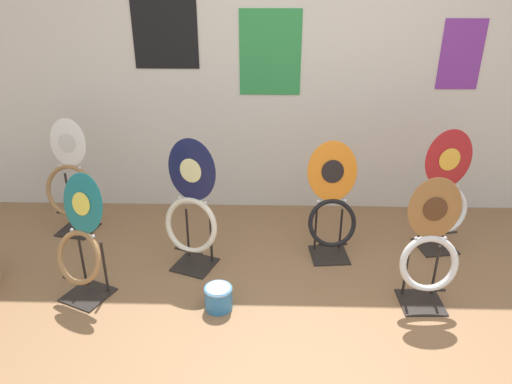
{
  "coord_description": "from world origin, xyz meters",
  "views": [
    {
      "loc": [
        -0.22,
        -2.13,
        2.12
      ],
      "look_at": [
        -0.3,
        1.09,
        0.55
      ],
      "focal_mm": 35.0,
      "sensor_mm": 36.0,
      "label": 1
    }
  ],
  "objects_px": {
    "toilet_seat_display_woodgrain": "(430,252)",
    "toilet_seat_display_teal_sax": "(81,241)",
    "toilet_seat_display_crimson_swirl": "(444,196)",
    "toilet_seat_display_navy_moon": "(191,210)",
    "paint_can": "(218,297)",
    "toilet_seat_display_white_plain": "(70,180)",
    "toilet_seat_display_orange_sun": "(332,207)"
  },
  "relations": [
    {
      "from": "toilet_seat_display_navy_moon",
      "to": "toilet_seat_display_teal_sax",
      "type": "xyz_separation_m",
      "value": [
        -0.67,
        -0.36,
        -0.05
      ]
    },
    {
      "from": "toilet_seat_display_crimson_swirl",
      "to": "toilet_seat_display_navy_moon",
      "type": "bearing_deg",
      "value": -170.84
    },
    {
      "from": "toilet_seat_display_orange_sun",
      "to": "toilet_seat_display_woodgrain",
      "type": "relative_size",
      "value": 0.99
    },
    {
      "from": "toilet_seat_display_crimson_swirl",
      "to": "toilet_seat_display_teal_sax",
      "type": "bearing_deg",
      "value": -165.47
    },
    {
      "from": "toilet_seat_display_orange_sun",
      "to": "paint_can",
      "type": "bearing_deg",
      "value": -139.87
    },
    {
      "from": "toilet_seat_display_woodgrain",
      "to": "toilet_seat_display_teal_sax",
      "type": "height_order",
      "value": "toilet_seat_display_woodgrain"
    },
    {
      "from": "toilet_seat_display_crimson_swirl",
      "to": "paint_can",
      "type": "xyz_separation_m",
      "value": [
        -1.64,
        -0.78,
        -0.36
      ]
    },
    {
      "from": "toilet_seat_display_crimson_swirl",
      "to": "toilet_seat_display_teal_sax",
      "type": "height_order",
      "value": "toilet_seat_display_crimson_swirl"
    },
    {
      "from": "toilet_seat_display_white_plain",
      "to": "toilet_seat_display_navy_moon",
      "type": "bearing_deg",
      "value": -25.4
    },
    {
      "from": "toilet_seat_display_crimson_swirl",
      "to": "toilet_seat_display_woodgrain",
      "type": "xyz_separation_m",
      "value": [
        -0.3,
        -0.7,
        -0.05
      ]
    },
    {
      "from": "toilet_seat_display_crimson_swirl",
      "to": "toilet_seat_display_teal_sax",
      "type": "relative_size",
      "value": 1.12
    },
    {
      "from": "toilet_seat_display_navy_moon",
      "to": "toilet_seat_display_woodgrain",
      "type": "bearing_deg",
      "value": -14.47
    },
    {
      "from": "toilet_seat_display_orange_sun",
      "to": "paint_can",
      "type": "relative_size",
      "value": 4.83
    },
    {
      "from": "toilet_seat_display_crimson_swirl",
      "to": "toilet_seat_display_teal_sax",
      "type": "xyz_separation_m",
      "value": [
        -2.53,
        -0.66,
        -0.03
      ]
    },
    {
      "from": "toilet_seat_display_crimson_swirl",
      "to": "toilet_seat_display_woodgrain",
      "type": "distance_m",
      "value": 0.77
    },
    {
      "from": "toilet_seat_display_white_plain",
      "to": "paint_can",
      "type": "xyz_separation_m",
      "value": [
        1.27,
        -0.98,
        -0.37
      ]
    },
    {
      "from": "toilet_seat_display_navy_moon",
      "to": "toilet_seat_display_white_plain",
      "type": "distance_m",
      "value": 1.16
    },
    {
      "from": "toilet_seat_display_teal_sax",
      "to": "paint_can",
      "type": "relative_size",
      "value": 4.69
    },
    {
      "from": "toilet_seat_display_orange_sun",
      "to": "toilet_seat_display_teal_sax",
      "type": "height_order",
      "value": "toilet_seat_display_orange_sun"
    },
    {
      "from": "toilet_seat_display_teal_sax",
      "to": "paint_can",
      "type": "distance_m",
      "value": 0.96
    },
    {
      "from": "toilet_seat_display_woodgrain",
      "to": "toilet_seat_display_teal_sax",
      "type": "xyz_separation_m",
      "value": [
        -2.23,
        0.05,
        0.02
      ]
    },
    {
      "from": "toilet_seat_display_crimson_swirl",
      "to": "toilet_seat_display_white_plain",
      "type": "distance_m",
      "value": 2.92
    },
    {
      "from": "toilet_seat_display_navy_moon",
      "to": "toilet_seat_display_teal_sax",
      "type": "relative_size",
      "value": 1.14
    },
    {
      "from": "toilet_seat_display_woodgrain",
      "to": "paint_can",
      "type": "relative_size",
      "value": 4.85
    },
    {
      "from": "toilet_seat_display_navy_moon",
      "to": "toilet_seat_display_teal_sax",
      "type": "height_order",
      "value": "toilet_seat_display_navy_moon"
    },
    {
      "from": "toilet_seat_display_white_plain",
      "to": "toilet_seat_display_woodgrain",
      "type": "bearing_deg",
      "value": -19.04
    },
    {
      "from": "toilet_seat_display_crimson_swirl",
      "to": "paint_can",
      "type": "height_order",
      "value": "toilet_seat_display_crimson_swirl"
    },
    {
      "from": "toilet_seat_display_white_plain",
      "to": "toilet_seat_display_orange_sun",
      "type": "bearing_deg",
      "value": -8.76
    },
    {
      "from": "toilet_seat_display_crimson_swirl",
      "to": "toilet_seat_display_navy_moon",
      "type": "height_order",
      "value": "toilet_seat_display_navy_moon"
    },
    {
      "from": "toilet_seat_display_orange_sun",
      "to": "toilet_seat_display_teal_sax",
      "type": "relative_size",
      "value": 1.03
    },
    {
      "from": "toilet_seat_display_navy_moon",
      "to": "toilet_seat_display_woodgrain",
      "type": "distance_m",
      "value": 1.61
    },
    {
      "from": "toilet_seat_display_woodgrain",
      "to": "toilet_seat_display_orange_sun",
      "type": "bearing_deg",
      "value": 133.39
    }
  ]
}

